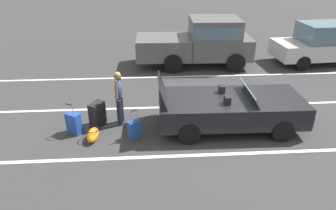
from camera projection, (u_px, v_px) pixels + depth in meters
name	position (u px, v px, depth m)	size (l,w,h in m)	color
ground_plane	(228.00, 126.00, 8.98)	(80.00, 80.00, 0.00)	#333335
lot_line_near	(241.00, 154.00, 7.76)	(18.00, 0.12, 0.01)	silver
lot_line_mid	(219.00, 106.00, 10.16)	(18.00, 0.12, 0.01)	silver
lot_line_far	(205.00, 76.00, 12.56)	(18.00, 0.12, 0.01)	silver
convertible_car	(237.00, 108.00, 8.72)	(4.18, 1.88, 1.53)	black
suitcase_large_black	(98.00, 114.00, 8.86)	(0.48, 0.56, 0.74)	black
suitcase_medium_bright	(74.00, 123.00, 8.51)	(0.47, 0.41, 0.95)	#1E479E
suitcase_small_carryon	(134.00, 129.00, 8.34)	(0.39, 0.35, 0.88)	#1E479E
duffel_bag	(93.00, 135.00, 8.27)	(0.39, 0.65, 0.34)	orange
traveler_person	(119.00, 95.00, 8.72)	(0.27, 0.61, 1.65)	#1E2338
parked_pickup_truck_near	(203.00, 41.00, 13.28)	(5.05, 2.18, 2.10)	#4C4C51
parked_sedan_far	(324.00, 44.00, 13.66)	(4.61, 2.10, 1.82)	#B2B2B7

